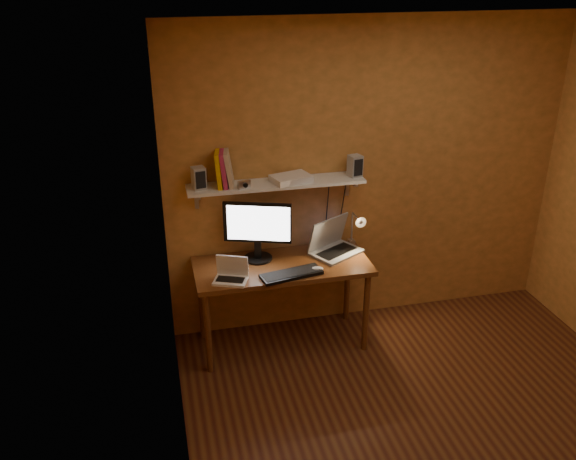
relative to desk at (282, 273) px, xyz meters
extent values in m
cube|color=#5C3417|center=(0.82, -1.28, -0.67)|extent=(3.40, 3.20, 0.02)
cube|color=silver|center=(0.82, -1.28, 1.95)|extent=(3.40, 3.20, 0.02)
cube|color=#CD813E|center=(0.82, 0.33, 0.64)|extent=(3.40, 0.02, 2.60)
cube|color=#CD813E|center=(-0.89, -1.28, 0.64)|extent=(0.02, 3.20, 2.60)
cube|color=brown|center=(0.00, 0.00, 0.07)|extent=(1.40, 0.60, 0.04)
cylinder|color=brown|center=(-0.64, -0.24, -0.31)|extent=(0.05, 0.05, 0.71)
cylinder|color=brown|center=(0.64, -0.24, -0.31)|extent=(0.05, 0.05, 0.71)
cylinder|color=brown|center=(-0.64, 0.24, -0.31)|extent=(0.05, 0.05, 0.71)
cylinder|color=brown|center=(0.64, 0.24, -0.31)|extent=(0.05, 0.05, 0.71)
cube|color=silver|center=(0.00, 0.19, 0.70)|extent=(1.40, 0.25, 0.02)
cube|color=silver|center=(-0.62, 0.30, 0.60)|extent=(0.03, 0.03, 0.18)
cube|color=silver|center=(0.62, 0.30, 0.60)|extent=(0.03, 0.03, 0.18)
cylinder|color=black|center=(-0.17, 0.13, 0.09)|extent=(0.29, 0.29, 0.02)
cube|color=black|center=(-0.17, 0.13, 0.18)|extent=(0.06, 0.06, 0.17)
cube|color=black|center=(-0.17, 0.13, 0.41)|extent=(0.52, 0.20, 0.33)
cube|color=white|center=(-0.17, 0.11, 0.41)|extent=(0.47, 0.16, 0.29)
cube|color=#96999E|center=(0.48, 0.08, 0.10)|extent=(0.48, 0.44, 0.02)
cube|color=black|center=(0.48, 0.08, 0.11)|extent=(0.37, 0.30, 0.00)
cube|color=#96999E|center=(0.43, 0.17, 0.24)|extent=(0.39, 0.27, 0.27)
cube|color=#151A42|center=(0.43, 0.17, 0.24)|extent=(0.33, 0.22, 0.23)
cube|color=silver|center=(-0.44, -0.19, 0.10)|extent=(0.29, 0.25, 0.02)
cube|color=black|center=(-0.44, -0.19, 0.11)|extent=(0.23, 0.17, 0.00)
cube|color=silver|center=(-0.42, -0.12, 0.19)|extent=(0.24, 0.13, 0.17)
cube|color=black|center=(-0.42, -0.12, 0.19)|extent=(0.21, 0.10, 0.14)
cube|color=black|center=(0.03, -0.20, 0.10)|extent=(0.50, 0.25, 0.03)
ellipsoid|color=silver|center=(0.24, -0.18, 0.10)|extent=(0.11, 0.07, 0.04)
cube|color=silver|center=(0.66, 0.24, 0.08)|extent=(0.05, 0.06, 0.08)
cylinder|color=silver|center=(0.66, 0.24, 0.23)|extent=(0.02, 0.02, 0.28)
cylinder|color=silver|center=(0.66, 0.16, 0.37)|extent=(0.01, 0.16, 0.01)
cone|color=silver|center=(0.66, 0.08, 0.37)|extent=(0.09, 0.09, 0.09)
sphere|color=#FFE0A5|center=(0.66, 0.06, 0.37)|extent=(0.04, 0.04, 0.04)
cube|color=#96999E|center=(-0.60, 0.19, 0.80)|extent=(0.11, 0.11, 0.17)
cube|color=#96999E|center=(0.64, 0.18, 0.80)|extent=(0.12, 0.12, 0.17)
cube|color=#CE9804|center=(-0.44, 0.20, 0.85)|extent=(0.08, 0.19, 0.28)
cube|color=#AB2854|center=(-0.41, 0.20, 0.85)|extent=(0.09, 0.19, 0.28)
cube|color=#BBA68D|center=(-0.37, 0.20, 0.85)|extent=(0.10, 0.20, 0.28)
cube|color=silver|center=(-0.27, 0.12, 0.74)|extent=(0.10, 0.06, 0.06)
cylinder|color=black|center=(-0.27, 0.10, 0.74)|extent=(0.04, 0.03, 0.04)
cube|color=silver|center=(0.11, 0.18, 0.74)|extent=(0.34, 0.27, 0.05)
camera|label=1|loc=(-0.95, -4.19, 2.34)|focal=38.00mm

